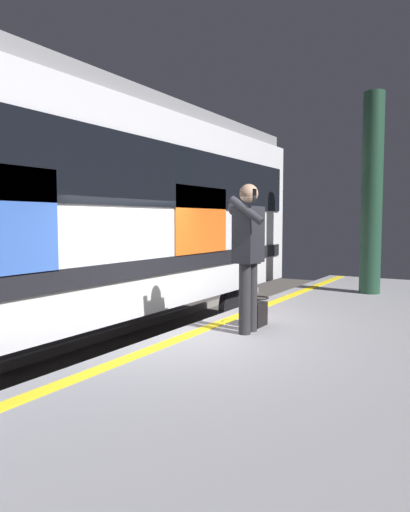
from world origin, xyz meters
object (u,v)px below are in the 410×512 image
train_carriage (46,203)px  station_column (372,194)px  handbag (257,313)px  passenger (248,246)px

train_carriage → station_column: size_ratio=2.94×
handbag → passenger: bearing=6.1°
train_carriage → handbag: (-0.83, 2.87, -1.40)m
train_carriage → station_column: bearing=141.2°
train_carriage → passenger: (-0.45, 2.91, -0.54)m
station_column → passenger: bearing=-8.6°
passenger → handbag: bearing=-173.9°
train_carriage → handbag: 3.30m
passenger → train_carriage: bearing=-81.1°
handbag → station_column: bearing=169.8°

